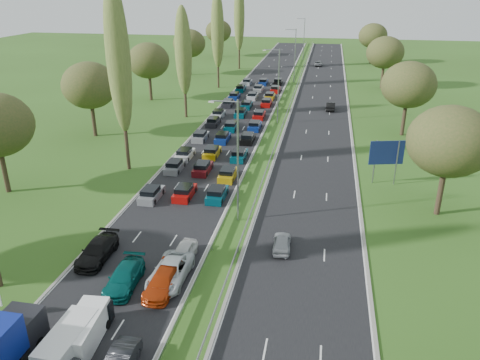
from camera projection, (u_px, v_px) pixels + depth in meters
The scene contains 20 objects.
ground at pixel (279, 120), 79.50m from camera, with size 260.00×260.00×0.00m, color #2F5319.
near_carriageway at pixel (242, 114), 82.90m from camera, with size 10.50×215.00×0.04m, color black.
far_carriageway at pixel (319, 118), 80.63m from camera, with size 10.50×215.00×0.04m, color black.
central_reservation at pixel (280, 113), 81.55m from camera, with size 2.36×215.00×0.32m.
lamp_columns at pixel (278, 87), 75.35m from camera, with size 0.18×140.18×12.00m.
poplar_row at pixel (161, 52), 66.66m from camera, with size 2.80×127.80×22.44m.
woodland_left at pixel (78, 90), 65.24m from camera, with size 8.00×166.00×11.10m.
woodland_right at pixel (418, 97), 61.15m from camera, with size 8.00×153.00×11.10m.
traffic_queue_fill at pixel (237, 119), 78.20m from camera, with size 9.12×67.98×0.80m.
near_car_3 at pixel (97, 251), 39.24m from camera, with size 2.17×5.33×1.55m, color black.
near_car_7 at pixel (124, 277), 35.74m from camera, with size 2.11×5.18×1.50m, color #054D4A.
near_car_10 at pixel (170, 272), 36.39m from camera, with size 2.60×5.63×1.57m, color silver.
near_car_11 at pixel (163, 282), 35.26m from camera, with size 2.00×4.91×1.42m, color #A8300A.
near_car_12 at pixel (183, 253), 39.10m from camera, with size 1.62×4.03×1.37m, color silver.
far_car_0 at pixel (282, 242), 40.71m from camera, with size 1.54×3.82×1.30m, color #A2A5AB.
far_car_1 at pixel (331, 106), 85.33m from camera, with size 1.55×4.45×1.47m, color black.
far_car_2 at pixel (318, 63), 130.74m from camera, with size 2.18×4.73×1.32m, color slate.
white_van_front at pixel (86, 328), 30.19m from camera, with size 1.86×4.75×1.91m.
white_van_rear at pixel (70, 341), 29.09m from camera, with size 1.90×4.84×1.95m.
direction_sign at pixel (387, 155), 52.97m from camera, with size 3.90×1.09×5.20m.
Camera 1 is at (12.17, 2.89, 21.56)m, focal length 35.00 mm.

